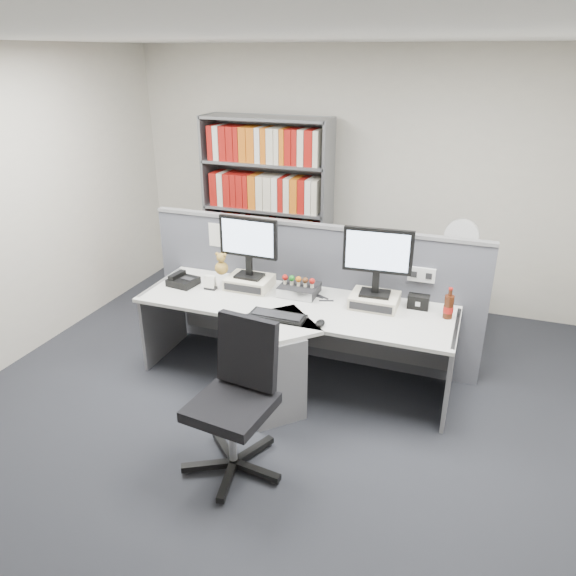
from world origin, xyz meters
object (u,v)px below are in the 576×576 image
at_px(monitor_right, 377,256).
at_px(speaker, 419,302).
at_px(desk, 286,343).
at_px(desk_fan, 461,240).
at_px(monitor_left, 248,242).
at_px(desk_calendar, 210,283).
at_px(shelving_unit, 267,212).
at_px(desktop_pc, 299,290).
at_px(office_chair, 237,394).
at_px(mouse, 320,323).
at_px(keyboard, 278,316).
at_px(filing_cabinet, 452,307).
at_px(cola_bottle, 449,307).
at_px(desk_phone, 183,281).

bearing_deg(monitor_right, speaker, 13.43).
xyz_separation_m(desk, desk_fan, (1.20, 1.40, 0.57)).
distance_m(desk, monitor_left, 0.92).
xyz_separation_m(monitor_left, desk_fan, (1.68, 1.02, -0.11)).
distance_m(desk_calendar, shelving_unit, 1.63).
distance_m(desktop_pc, desk_fan, 1.61).
xyz_separation_m(desk, desk_calendar, (-0.78, 0.24, 0.32)).
xyz_separation_m(monitor_right, office_chair, (-0.63, -1.29, -0.60)).
bearing_deg(mouse, desk, 162.83).
bearing_deg(monitor_left, desktop_pc, 1.86).
xyz_separation_m(desktop_pc, shelving_unit, (-0.87, 1.45, 0.21)).
relative_size(monitor_left, speaker, 3.16).
height_order(speaker, shelving_unit, shelving_unit).
xyz_separation_m(keyboard, filing_cabinet, (1.24, 1.48, -0.38)).
xyz_separation_m(cola_bottle, shelving_unit, (-2.10, 1.48, 0.16)).
height_order(speaker, cola_bottle, cola_bottle).
bearing_deg(cola_bottle, desk_calendar, -176.29).
height_order(desk, desk_phone, desk_phone).
xyz_separation_m(desk_phone, speaker, (2.02, 0.23, 0.02)).
height_order(desk_calendar, filing_cabinet, desk_calendar).
bearing_deg(desk_phone, monitor_left, 14.09).
xyz_separation_m(desk_phone, cola_bottle, (2.26, 0.13, 0.06)).
height_order(cola_bottle, office_chair, office_chair).
xyz_separation_m(keyboard, desk_calendar, (-0.75, 0.32, 0.04)).
relative_size(cola_bottle, shelving_unit, 0.13).
relative_size(keyboard, mouse, 4.08).
height_order(desk_calendar, office_chair, office_chair).
bearing_deg(desk, mouse, -17.17).
bearing_deg(desk_fan, desktop_pc, -140.77).
relative_size(monitor_right, desk_fan, 1.05).
height_order(monitor_left, shelving_unit, shelving_unit).
height_order(keyboard, mouse, mouse).
bearing_deg(filing_cabinet, desk, -130.61).
bearing_deg(mouse, shelving_unit, 121.95).
distance_m(monitor_left, cola_bottle, 1.71).
relative_size(keyboard, desk_calendar, 3.58).
bearing_deg(desk_fan, keyboard, -129.82).
height_order(mouse, shelving_unit, shelving_unit).
bearing_deg(shelving_unit, speaker, -36.61).
distance_m(desk_phone, filing_cabinet, 2.57).
distance_m(monitor_right, filing_cabinet, 1.42).
distance_m(monitor_right, desk_fan, 1.17).
bearing_deg(filing_cabinet, shelving_unit, 167.93).
xyz_separation_m(monitor_left, cola_bottle, (1.68, -0.02, -0.32)).
height_order(cola_bottle, filing_cabinet, cola_bottle).
bearing_deg(desk_fan, monitor_left, -148.80).
height_order(desk, cola_bottle, cola_bottle).
xyz_separation_m(mouse, desk_phone, (-1.37, 0.33, 0.02)).
height_order(desktop_pc, filing_cabinet, desktop_pc).
relative_size(monitor_left, cola_bottle, 2.12).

